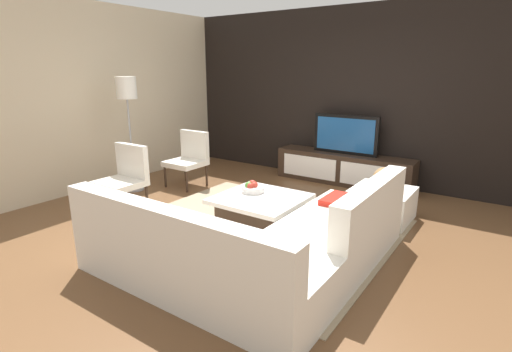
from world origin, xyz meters
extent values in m
plane|color=brown|center=(0.00, 0.00, 0.00)|extent=(14.00, 14.00, 0.00)
cube|color=black|center=(0.00, 2.70, 1.40)|extent=(6.40, 0.12, 2.80)
cube|color=beige|center=(-3.20, 0.20, 1.40)|extent=(0.12, 5.20, 2.80)
cube|color=tan|center=(-0.10, 0.00, 0.01)|extent=(3.03, 2.68, 0.01)
cube|color=#332319|center=(0.00, 2.40, 0.25)|extent=(2.25, 0.44, 0.50)
cube|color=white|center=(-0.52, 2.18, 0.25)|extent=(0.95, 0.01, 0.35)
cube|color=white|center=(0.52, 2.18, 0.25)|extent=(0.95, 0.01, 0.35)
cube|color=black|center=(0.00, 2.40, 0.81)|extent=(1.06, 0.05, 0.63)
cube|color=#194C8C|center=(0.00, 2.37, 0.81)|extent=(0.96, 0.01, 0.53)
cube|color=white|center=(0.20, -1.30, 0.21)|extent=(2.33, 0.85, 0.42)
cube|color=white|center=(0.20, -1.64, 0.62)|extent=(2.33, 0.18, 0.40)
cube|color=white|center=(0.94, -0.08, 0.21)|extent=(0.85, 1.59, 0.42)
cube|color=white|center=(1.28, -0.08, 0.62)|extent=(0.18, 1.59, 0.40)
cube|color=red|center=(-0.50, -1.30, 0.53)|extent=(0.36, 0.20, 0.22)
cube|color=red|center=(0.94, 0.32, 0.45)|extent=(0.60, 0.44, 0.06)
cube|color=#332319|center=(-0.10, 0.10, 0.17)|extent=(0.78, 0.76, 0.33)
cube|color=white|center=(-0.10, 0.10, 0.35)|extent=(0.98, 0.95, 0.05)
cylinder|color=#332319|center=(-2.17, -0.72, 0.19)|extent=(0.04, 0.04, 0.38)
cylinder|color=#332319|center=(-1.68, -0.72, 0.19)|extent=(0.04, 0.04, 0.38)
cylinder|color=#332319|center=(-2.17, -0.27, 0.19)|extent=(0.04, 0.04, 0.38)
cylinder|color=#332319|center=(-1.68, -0.27, 0.19)|extent=(0.04, 0.04, 0.38)
cube|color=white|center=(-1.92, -0.49, 0.38)|extent=(0.57, 0.52, 0.08)
cube|color=white|center=(-1.92, -0.27, 0.65)|extent=(0.57, 0.08, 0.45)
cylinder|color=#A5A5AA|center=(-2.55, 0.21, 0.01)|extent=(0.28, 0.28, 0.02)
cylinder|color=#A5A5AA|center=(-2.55, 0.21, 0.71)|extent=(0.03, 0.03, 1.38)
cylinder|color=white|center=(-2.55, 0.21, 1.57)|extent=(0.30, 0.30, 0.32)
cube|color=white|center=(1.02, 1.16, 0.20)|extent=(0.70, 0.70, 0.40)
cylinder|color=silver|center=(-0.28, 0.20, 0.42)|extent=(0.28, 0.28, 0.07)
sphere|color=#B23326|center=(-0.26, 0.20, 0.47)|extent=(0.08, 0.08, 0.08)
sphere|color=#B23326|center=(-0.28, 0.24, 0.46)|extent=(0.07, 0.07, 0.07)
sphere|color=#B23326|center=(-0.31, 0.24, 0.47)|extent=(0.10, 0.10, 0.10)
sphere|color=#4C8C33|center=(-0.31, 0.16, 0.47)|extent=(0.09, 0.09, 0.09)
sphere|color=#B23326|center=(-0.28, 0.15, 0.47)|extent=(0.08, 0.08, 0.08)
cylinder|color=#332319|center=(-2.26, 0.59, 0.19)|extent=(0.04, 0.04, 0.38)
cylinder|color=#332319|center=(-1.78, 0.59, 0.19)|extent=(0.04, 0.04, 0.38)
cylinder|color=#332319|center=(-2.26, 1.04, 0.19)|extent=(0.04, 0.04, 0.38)
cylinder|color=#332319|center=(-1.78, 1.04, 0.19)|extent=(0.04, 0.04, 0.38)
cube|color=white|center=(-2.02, 0.81, 0.38)|extent=(0.55, 0.53, 0.08)
cube|color=white|center=(-2.02, 1.04, 0.65)|extent=(0.55, 0.08, 0.45)
sphere|color=#997247|center=(1.02, 1.16, 0.54)|extent=(0.27, 0.27, 0.27)
camera|label=1|loc=(2.32, -3.51, 1.84)|focal=27.33mm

